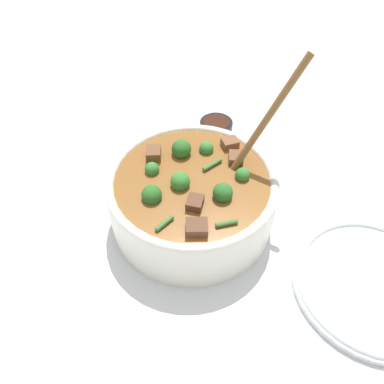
% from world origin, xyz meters
% --- Properties ---
extents(ground_plane, '(4.00, 4.00, 0.00)m').
position_xyz_m(ground_plane, '(0.00, 0.00, 0.00)').
color(ground_plane, silver).
extents(stew_bowl, '(0.29, 0.31, 0.30)m').
position_xyz_m(stew_bowl, '(0.00, 0.00, 0.06)').
color(stew_bowl, white).
rests_on(stew_bowl, ground_plane).
extents(condiment_bowl, '(0.07, 0.07, 0.04)m').
position_xyz_m(condiment_bowl, '(-0.11, 0.22, 0.02)').
color(condiment_bowl, black).
rests_on(condiment_bowl, ground_plane).
extents(empty_plate, '(0.26, 0.26, 0.02)m').
position_xyz_m(empty_plate, '(0.32, 0.07, 0.01)').
color(empty_plate, white).
rests_on(empty_plate, ground_plane).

